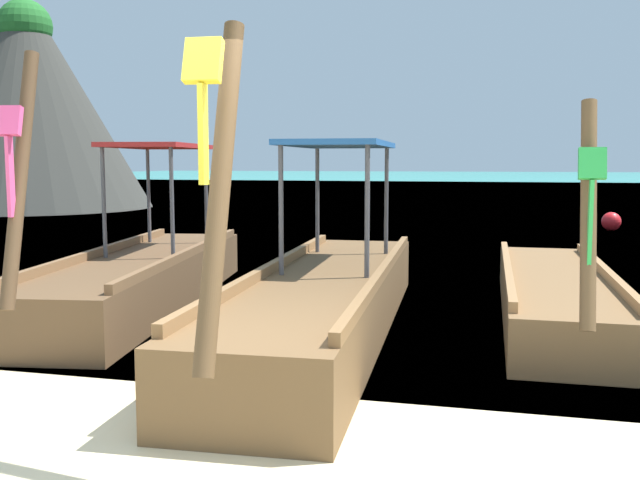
{
  "coord_description": "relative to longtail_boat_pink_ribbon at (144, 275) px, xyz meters",
  "views": [
    {
      "loc": [
        1.77,
        -3.86,
        1.79
      ],
      "look_at": [
        0.0,
        3.22,
        0.98
      ],
      "focal_mm": 39.75,
      "sensor_mm": 36.0,
      "label": 1
    }
  ],
  "objects": [
    {
      "name": "ground",
      "position": [
        2.5,
        -4.1,
        -0.37
      ],
      "size": [
        120.0,
        120.0,
        0.0
      ],
      "primitive_type": "plane",
      "color": "beige"
    },
    {
      "name": "sea_water",
      "position": [
        2.5,
        57.12,
        -0.37
      ],
      "size": [
        120.0,
        120.0,
        0.0
      ],
      "primitive_type": "plane",
      "color": "#2DB29E",
      "rests_on": "ground"
    },
    {
      "name": "longtail_boat_pink_ribbon",
      "position": [
        0.0,
        0.0,
        0.0
      ],
      "size": [
        2.07,
        6.09,
        2.72
      ],
      "color": "brown",
      "rests_on": "ground"
    },
    {
      "name": "longtail_boat_yellow_ribbon",
      "position": [
        2.58,
        -0.93,
        0.01
      ],
      "size": [
        1.57,
        6.81,
        2.61
      ],
      "color": "brown",
      "rests_on": "ground"
    },
    {
      "name": "longtail_boat_green_ribbon",
      "position": [
        4.94,
        0.4,
        -0.09
      ],
      "size": [
        1.18,
        5.38,
        2.28
      ],
      "color": "brown",
      "rests_on": "ground"
    },
    {
      "name": "karst_rock",
      "position": [
        -13.45,
        15.86,
        3.5
      ],
      "size": [
        10.66,
        9.02,
        8.16
      ],
      "color": "#383833",
      "rests_on": "ground"
    },
    {
      "name": "mooring_buoy_near",
      "position": [
        7.14,
        11.42,
        -0.12
      ],
      "size": [
        0.49,
        0.49,
        0.49
      ],
      "color": "red",
      "rests_on": "sea_water"
    }
  ]
}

